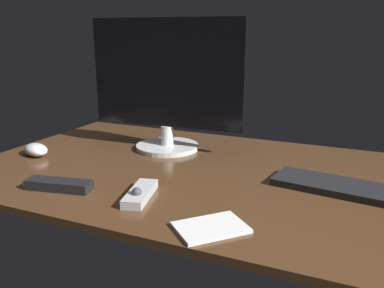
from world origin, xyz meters
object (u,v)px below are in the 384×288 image
object	(u,v)px
monitor	(166,87)
computer_mouse	(36,150)
keyboard	(351,188)
notepad	(211,227)
media_remote	(140,194)
tv_remote	(59,185)

from	to	relation	value
monitor	computer_mouse	distance (cm)	47.64
keyboard	notepad	xyz separation A→B (cm)	(-25.06, -33.55, -0.53)
keyboard	notepad	size ratio (longest dim) A/B	2.71
monitor	computer_mouse	xyz separation A→B (cm)	(-35.74, -24.63, -19.64)
keyboard	computer_mouse	bearing A→B (deg)	-167.19
computer_mouse	media_remote	world-z (taller)	computer_mouse
computer_mouse	tv_remote	distance (cm)	34.26
computer_mouse	media_remote	size ratio (longest dim) A/B	0.66
keyboard	computer_mouse	world-z (taller)	computer_mouse
keyboard	media_remote	world-z (taller)	media_remote
tv_remote	keyboard	bearing A→B (deg)	11.50
computer_mouse	notepad	xyz separation A→B (cm)	(71.50, -24.75, -1.59)
media_remote	notepad	bearing A→B (deg)	55.45
monitor	notepad	bearing A→B (deg)	-56.46
keyboard	notepad	bearing A→B (deg)	-119.16
tv_remote	media_remote	bearing A→B (deg)	-1.86
media_remote	notepad	distance (cm)	23.34
monitor	computer_mouse	bearing A→B (deg)	-147.79
computer_mouse	notepad	distance (cm)	75.68
computer_mouse	tv_remote	world-z (taller)	computer_mouse
keyboard	tv_remote	bearing A→B (deg)	-149.50
monitor	notepad	xyz separation A→B (cm)	(35.76, -49.39, -21.23)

